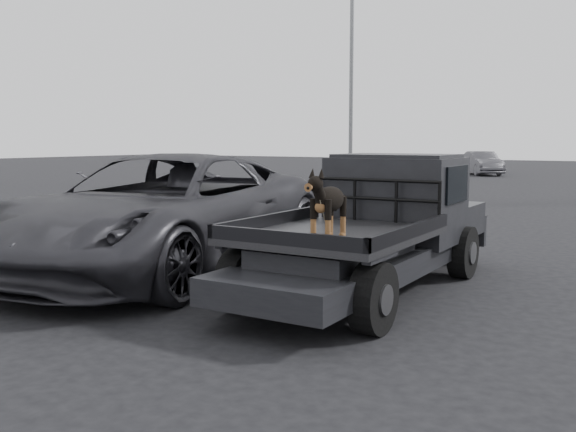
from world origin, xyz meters
The scene contains 8 objects.
ground centered at (0.00, 0.00, 0.00)m, with size 120.00×120.00×0.00m, color black.
flatbed_ute centered at (-0.58, 1.64, 0.46)m, with size 2.00×5.40×0.92m, color black, non-canonical shape.
ute_cab centered at (-0.58, 2.59, 1.36)m, with size 1.72×1.30×0.88m, color black, non-canonical shape.
headache_rack centered at (-0.58, 1.84, 1.20)m, with size 1.80×0.08×0.55m, color black, non-canonical shape.
dog centered at (-0.42, 0.20, 1.29)m, with size 0.32×0.60×0.74m, color black, non-canonical shape.
parked_suv centered at (-3.85, 1.33, 0.90)m, with size 2.97×6.45×1.79m, color #2C2C31.
distant_car_a centered at (-6.81, 31.25, 0.67)m, with size 1.42×4.07×1.34m, color #49484E.
floodlight_near centered at (-10.06, 20.66, 8.04)m, with size 1.08×0.28×14.86m.
Camera 1 is at (2.85, -6.02, 2.00)m, focal length 40.00 mm.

